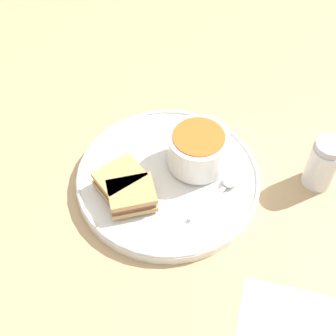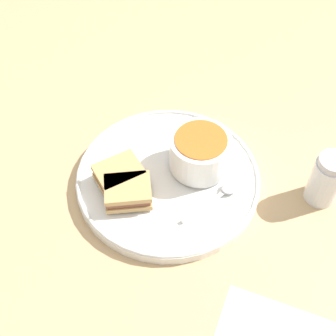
# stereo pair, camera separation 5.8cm
# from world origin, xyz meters

# --- Properties ---
(ground_plane) EXTENTS (2.40, 2.40, 0.00)m
(ground_plane) POSITION_xyz_m (0.00, 0.00, 0.00)
(ground_plane) COLOR tan
(plate) EXTENTS (0.30, 0.30, 0.02)m
(plate) POSITION_xyz_m (0.00, 0.00, 0.01)
(plate) COLOR white
(plate) RESTS_ON ground_plane
(soup_bowl) EXTENTS (0.10, 0.10, 0.06)m
(soup_bowl) POSITION_xyz_m (0.02, 0.05, 0.05)
(soup_bowl) COLOR white
(soup_bowl) RESTS_ON plate
(spoon) EXTENTS (0.03, 0.12, 0.01)m
(spoon) POSITION_xyz_m (0.09, 0.05, 0.03)
(spoon) COLOR silver
(spoon) RESTS_ON plate
(sandwich_half_near) EXTENTS (0.07, 0.08, 0.03)m
(sandwich_half_near) POSITION_xyz_m (-0.04, -0.07, 0.04)
(sandwich_half_near) COLOR tan
(sandwich_half_near) RESTS_ON plate
(sandwich_half_far) EXTENTS (0.09, 0.09, 0.03)m
(sandwich_half_far) POSITION_xyz_m (-0.01, -0.08, 0.04)
(sandwich_half_far) COLOR tan
(sandwich_half_far) RESTS_ON plate
(salt_shaker) EXTENTS (0.05, 0.05, 0.09)m
(salt_shaker) POSITION_xyz_m (0.18, 0.16, 0.05)
(salt_shaker) COLOR silver
(salt_shaker) RESTS_ON ground_plane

